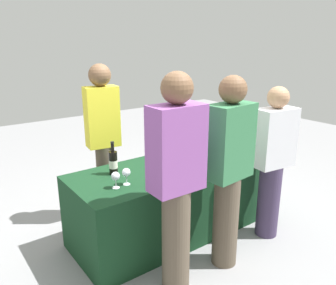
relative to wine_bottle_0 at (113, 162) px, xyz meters
name	(u,v)px	position (x,y,z in m)	size (l,w,h in m)	color
ground_plane	(168,232)	(0.52, -0.15, -0.85)	(12.00, 12.00, 0.00)	gray
tasting_table	(168,200)	(0.52, -0.15, -0.48)	(1.94, 0.83, 0.74)	#14381E
wine_bottle_0	(113,162)	(0.00, 0.00, 0.00)	(0.08, 0.08, 0.32)	black
wine_bottle_1	(167,149)	(0.63, 0.00, 0.01)	(0.07, 0.07, 0.33)	black
wine_bottle_2	(182,147)	(0.82, 0.00, 0.00)	(0.07, 0.07, 0.32)	black
wine_bottle_3	(197,143)	(1.04, 0.01, 0.00)	(0.08, 0.08, 0.32)	black
wine_glass_0	(116,177)	(-0.13, -0.29, -0.01)	(0.08, 0.08, 0.14)	silver
wine_glass_1	(126,173)	(-0.02, -0.28, -0.01)	(0.07, 0.07, 0.15)	silver
wine_glass_2	(158,169)	(0.26, -0.34, -0.02)	(0.06, 0.06, 0.13)	silver
wine_glass_3	(185,160)	(0.59, -0.33, -0.01)	(0.08, 0.08, 0.15)	silver
wine_glass_4	(220,149)	(1.09, -0.29, 0.00)	(0.07, 0.07, 0.15)	silver
server_pouring	(103,136)	(0.16, 0.53, 0.11)	(0.36, 0.23, 1.71)	brown
guest_0	(176,179)	(0.09, -0.83, 0.10)	(0.41, 0.23, 1.74)	brown
guest_1	(229,168)	(0.63, -0.85, 0.06)	(0.42, 0.26, 1.68)	brown
guest_2	(272,159)	(1.33, -0.78, -0.03)	(0.43, 0.27, 1.53)	#3F3351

